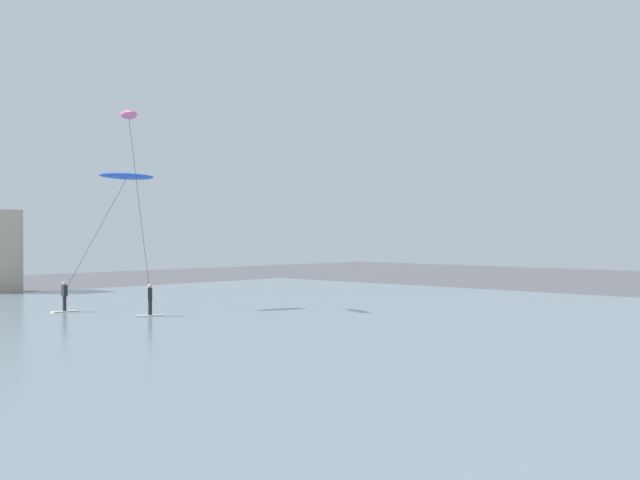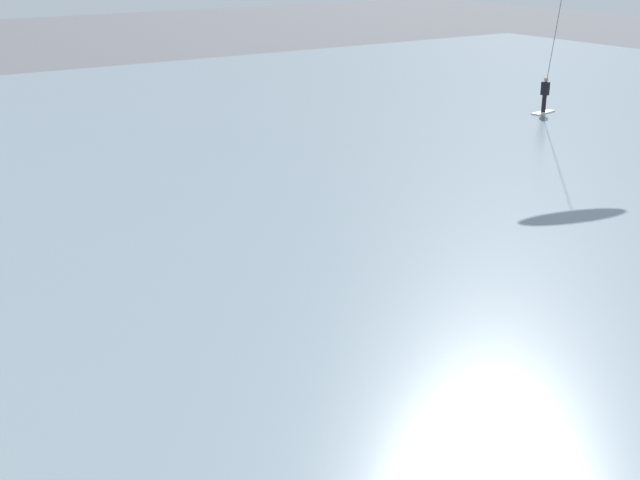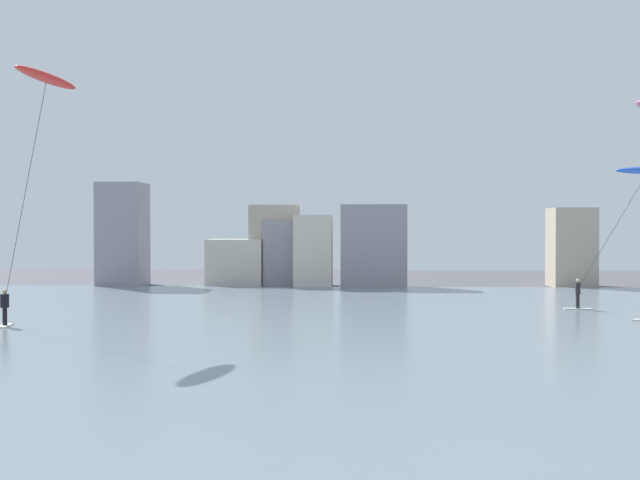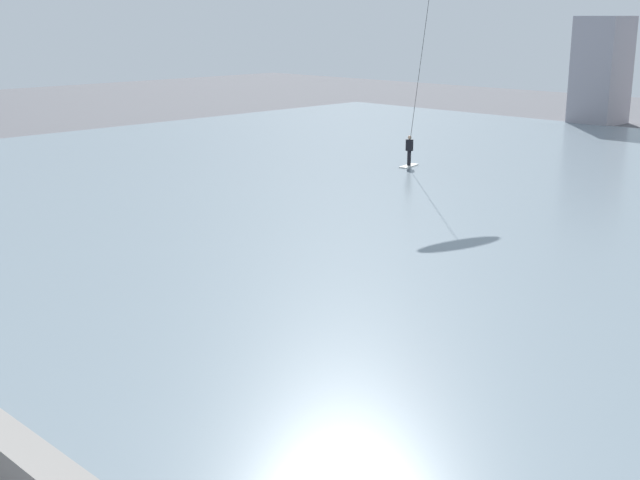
{
  "view_description": "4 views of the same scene",
  "coord_description": "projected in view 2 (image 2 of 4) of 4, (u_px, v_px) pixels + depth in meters",
  "views": [
    {
      "loc": [
        -13.03,
        -0.93,
        4.48
      ],
      "look_at": [
        -1.0,
        10.52,
        4.29
      ],
      "focal_mm": 48.72,
      "sensor_mm": 36.0,
      "label": 1
    },
    {
      "loc": [
        10.15,
        2.41,
        7.83
      ],
      "look_at": [
        -0.75,
        9.66,
        3.11
      ],
      "focal_mm": 47.4,
      "sensor_mm": 36.0,
      "label": 2
    },
    {
      "loc": [
        -0.8,
        -1.95,
        4.59
      ],
      "look_at": [
        -1.65,
        16.63,
        4.25
      ],
      "focal_mm": 44.4,
      "sensor_mm": 36.0,
      "label": 3
    },
    {
      "loc": [
        11.05,
        -1.71,
        7.79
      ],
      "look_at": [
        -1.81,
        11.18,
        2.89
      ],
      "focal_mm": 46.66,
      "sensor_mm": 36.0,
      "label": 4
    }
  ],
  "objects": []
}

